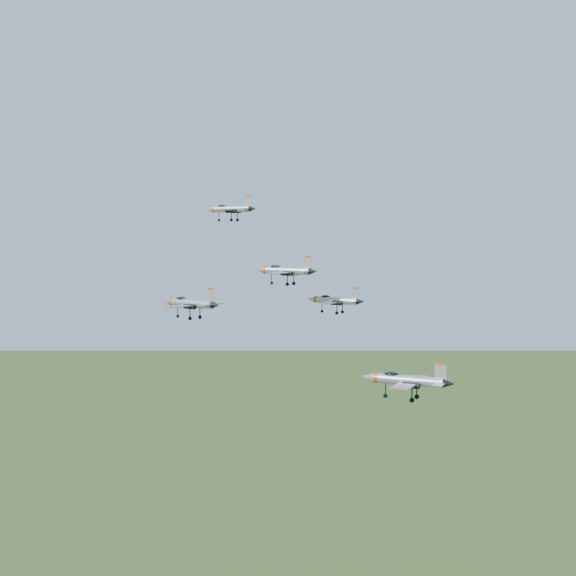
% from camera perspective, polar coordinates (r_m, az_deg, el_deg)
% --- Properties ---
extents(jet_lead, '(11.07, 9.22, 2.96)m').
position_cam_1_polar(jet_lead, '(148.07, -4.18, 5.63)').
color(jet_lead, '#9BA0A7').
extents(jet_left_high, '(11.98, 9.98, 3.20)m').
position_cam_1_polar(jet_left_high, '(134.30, -0.23, 1.26)').
color(jet_left_high, '#9BA0A7').
extents(jet_right_high, '(11.58, 9.81, 3.13)m').
position_cam_1_polar(jet_right_high, '(120.83, -7.01, -1.05)').
color(jet_right_high, '#9BA0A7').
extents(jet_left_low, '(11.09, 9.29, 2.97)m').
position_cam_1_polar(jet_left_low, '(136.46, 3.31, -0.86)').
color(jet_left_low, '#9BA0A7').
extents(jet_right_low, '(13.74, 11.31, 3.68)m').
position_cam_1_polar(jet_right_low, '(115.30, 8.36, -6.48)').
color(jet_right_low, '#9BA0A7').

